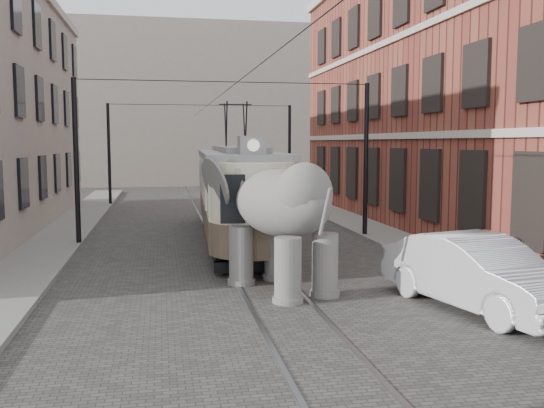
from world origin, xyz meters
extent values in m
plane|color=#45423F|center=(0.00, 0.00, 0.00)|extent=(120.00, 120.00, 0.00)
cube|color=slate|center=(6.00, 0.00, 0.07)|extent=(2.00, 60.00, 0.15)
cube|color=slate|center=(-6.50, 0.00, 0.07)|extent=(2.00, 60.00, 0.15)
cube|color=maroon|center=(11.00, 9.00, 6.00)|extent=(8.00, 26.00, 12.00)
cube|color=gray|center=(0.00, 40.00, 7.00)|extent=(28.00, 10.00, 14.00)
imported|color=#B9B9BE|center=(4.29, -4.16, 0.83)|extent=(2.94, 5.32, 1.66)
camera|label=1|loc=(-2.66, -16.20, 3.74)|focal=39.50mm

